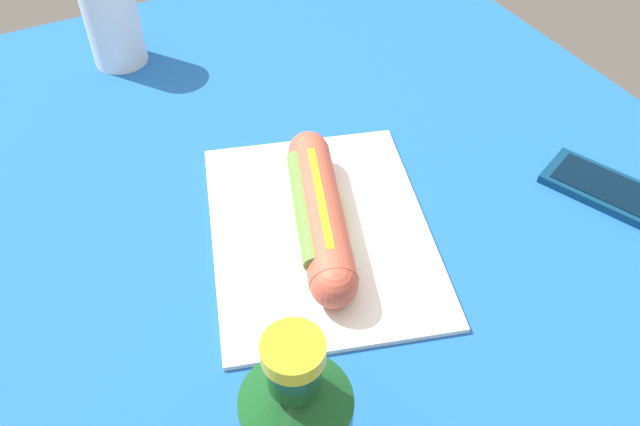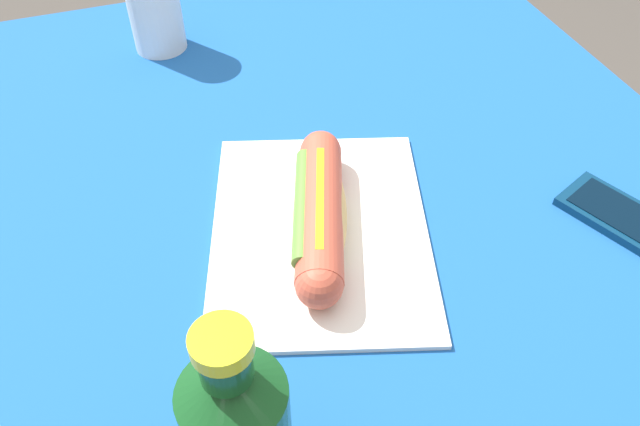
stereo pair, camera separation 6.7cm
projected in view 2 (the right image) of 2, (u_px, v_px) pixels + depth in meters
name	position (u px, v px, depth m)	size (l,w,h in m)	color
dining_table	(333.00, 253.00, 0.85)	(1.03, 0.90, 0.73)	brown
paper_wrapper	(320.00, 230.00, 0.69)	(0.30, 0.23, 0.01)	silver
hot_dog	(319.00, 212.00, 0.67)	(0.23, 0.12, 0.05)	#DBB26B
cell_phone	(624.00, 218.00, 0.70)	(0.15, 0.11, 0.01)	#0A2D4C
drinking_cup	(154.00, 4.00, 0.91)	(0.08, 0.08, 0.14)	white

